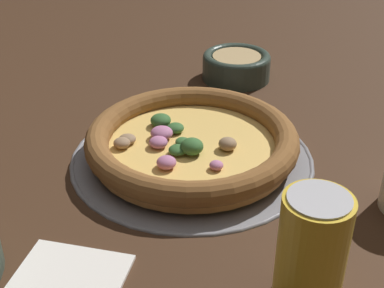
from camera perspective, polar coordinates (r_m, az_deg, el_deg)
The scene contains 6 objects.
ground_plane at distance 0.76m, azimuth 0.00°, elevation -1.51°, with size 3.00×3.00×0.00m, color #3D2616.
pizza_tray at distance 0.76m, azimuth 0.00°, elevation -1.30°, with size 0.34×0.34×0.01m.
pizza at distance 0.74m, azimuth -0.06°, elevation 0.27°, with size 0.30×0.30×0.04m.
bowl_near at distance 1.00m, azimuth 4.76°, elevation 8.40°, with size 0.12×0.12×0.05m.
napkin at distance 0.57m, azimuth -13.68°, elevation -14.69°, with size 0.16×0.17×0.01m.
beverage_can at distance 0.52m, azimuth 12.65°, elevation -11.13°, with size 0.07×0.07×0.12m.
Camera 1 is at (0.22, 0.60, 0.40)m, focal length 50.00 mm.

